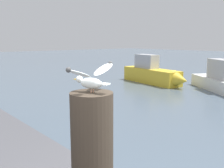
% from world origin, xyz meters
% --- Properties ---
extents(mooring_post, '(0.40, 0.40, 0.92)m').
position_xyz_m(mooring_post, '(-1.00, -0.26, 1.78)').
color(mooring_post, '#382D23').
rests_on(mooring_post, harbor_quay).
extents(seagull, '(0.38, 0.68, 0.26)m').
position_xyz_m(seagull, '(-1.00, -0.26, 2.37)').
color(seagull, tan).
rests_on(seagull, mooring_post).
extents(boat_yellow, '(5.21, 1.81, 1.79)m').
position_xyz_m(boat_yellow, '(-9.30, 10.86, 0.60)').
color(boat_yellow, yellow).
rests_on(boat_yellow, ground_plane).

